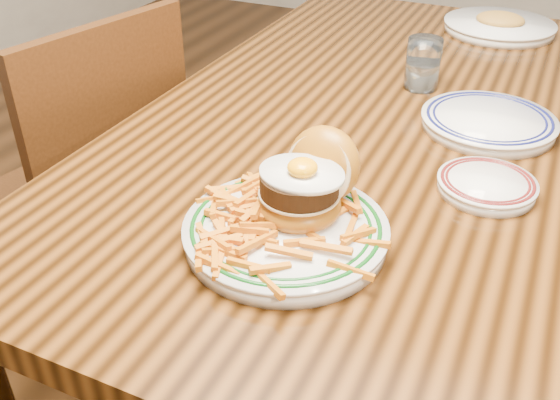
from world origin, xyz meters
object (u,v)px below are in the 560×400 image
at_px(table, 368,146).
at_px(chair_left, 92,189).
at_px(main_plate, 292,213).
at_px(side_plate, 487,184).

distance_m(table, chair_left, 0.67).
bearing_deg(main_plate, chair_left, 163.26).
bearing_deg(chair_left, main_plate, -12.49).
bearing_deg(side_plate, table, 126.39).
bearing_deg(chair_left, table, 26.90).
bearing_deg(table, main_plate, -86.44).
xyz_separation_m(table, main_plate, (0.03, -0.47, 0.13)).
relative_size(chair_left, main_plate, 2.98).
bearing_deg(side_plate, chair_left, 163.48).
relative_size(table, side_plate, 10.23).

